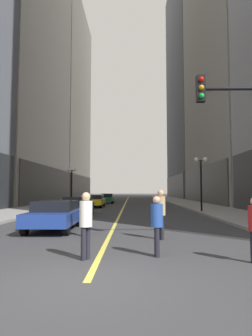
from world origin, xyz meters
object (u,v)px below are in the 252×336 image
object	(u,v)px
car_yellow	(95,200)
pedestrian_in_green_parka	(85,212)
car_green	(107,198)
street_lamp_left_far	(72,178)
pedestrian_in_blue_hoodie	(157,221)
pedestrian_in_tan_trench	(161,210)
pedestrian_in_white_shirt	(86,220)
car_navy	(77,205)
street_lamp_right_mid	(201,172)
car_blue	(55,214)
fire_hydrant_right	(251,218)

from	to	relation	value
car_yellow	pedestrian_in_green_parka	bearing A→B (deg)	-83.77
car_green	street_lamp_left_far	bearing A→B (deg)	-129.62
car_green	pedestrian_in_green_parka	world-z (taller)	pedestrian_in_green_parka
pedestrian_in_blue_hoodie	pedestrian_in_tan_trench	distance (m)	2.77
pedestrian_in_green_parka	street_lamp_left_far	bearing A→B (deg)	103.07
pedestrian_in_white_shirt	street_lamp_left_far	bearing A→B (deg)	102.54
car_navy	street_lamp_left_far	distance (m)	14.58
pedestrian_in_green_parka	pedestrian_in_tan_trench	size ratio (longest dim) A/B	0.91
street_lamp_left_far	pedestrian_in_tan_trench	bearing A→B (deg)	-70.90
car_green	pedestrian_in_green_parka	distance (m)	28.26
pedestrian_in_green_parka	street_lamp_right_mid	bearing A→B (deg)	57.87
pedestrian_in_green_parka	pedestrian_in_blue_hoodie	world-z (taller)	pedestrian_in_green_parka
car_blue	car_yellow	size ratio (longest dim) A/B	0.88
car_blue	pedestrian_in_blue_hoodie	world-z (taller)	pedestrian_in_blue_hoodie
car_blue	fire_hydrant_right	world-z (taller)	car_blue
car_green	street_lamp_right_mid	bearing A→B (deg)	-61.70
pedestrian_in_green_parka	street_lamp_left_far	distance (m)	24.23
car_navy	street_lamp_left_far	xyz separation A→B (m)	(-3.33, 13.97, 2.54)
pedestrian_in_blue_hoodie	street_lamp_right_mid	xyz separation A→B (m)	(4.82, 15.11, 2.30)
car_yellow	pedestrian_in_white_shirt	world-z (taller)	pedestrian_in_white_shirt
pedestrian_in_blue_hoodie	pedestrian_in_tan_trench	size ratio (longest dim) A/B	0.91
pedestrian_in_white_shirt	pedestrian_in_tan_trench	size ratio (longest dim) A/B	0.96
car_blue	street_lamp_right_mid	xyz separation A→B (m)	(9.00, 10.01, 2.54)
car_yellow	pedestrian_in_white_shirt	distance (m)	23.29
car_blue	pedestrian_in_tan_trench	distance (m)	5.15
pedestrian_in_white_shirt	pedestrian_in_tan_trench	distance (m)	3.89
car_yellow	pedestrian_in_green_parka	xyz separation A→B (m)	(2.11, -19.32, 0.24)
pedestrian_in_blue_hoodie	street_lamp_right_mid	distance (m)	16.02
car_blue	street_lamp_right_mid	size ratio (longest dim) A/B	0.93
pedestrian_in_green_parka	car_green	bearing A→B (deg)	93.14
car_yellow	pedestrian_in_tan_trench	xyz separation A→B (m)	(5.02, -19.98, 0.35)
pedestrian_in_white_shirt	fire_hydrant_right	xyz separation A→B (m)	(7.23, 7.16, -0.63)
car_yellow	street_lamp_left_far	xyz separation A→B (m)	(-3.35, 4.17, 2.54)
street_lamp_left_far	street_lamp_right_mid	bearing A→B (deg)	-42.67
car_blue	pedestrian_in_white_shirt	distance (m)	5.96
pedestrian_in_tan_trench	street_lamp_left_far	size ratio (longest dim) A/B	0.41
pedestrian_in_blue_hoodie	street_lamp_right_mid	world-z (taller)	street_lamp_right_mid
car_navy	pedestrian_in_white_shirt	world-z (taller)	pedestrian_in_white_shirt
pedestrian_in_green_parka	street_lamp_right_mid	xyz separation A→B (m)	(7.35, 11.70, 2.29)
car_yellow	pedestrian_in_green_parka	size ratio (longest dim) A/B	2.84
fire_hydrant_right	pedestrian_in_tan_trench	bearing A→B (deg)	-140.86
car_green	pedestrian_in_tan_trench	distance (m)	29.22
pedestrian_in_green_parka	pedestrian_in_blue_hoodie	bearing A→B (deg)	-53.47
pedestrian_in_white_shirt	car_blue	bearing A→B (deg)	112.49
pedestrian_in_white_shirt	pedestrian_in_tan_trench	bearing A→B (deg)	53.94
pedestrian_in_white_shirt	street_lamp_right_mid	size ratio (longest dim) A/B	0.40
street_lamp_left_far	fire_hydrant_right	world-z (taller)	street_lamp_left_far
pedestrian_in_green_parka	fire_hydrant_right	world-z (taller)	pedestrian_in_green_parka
car_blue	car_green	size ratio (longest dim) A/B	1.02
car_navy	street_lamp_left_far	bearing A→B (deg)	103.41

